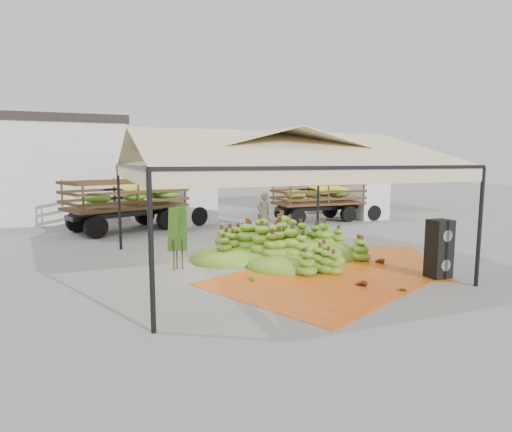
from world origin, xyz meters
name	(u,v)px	position (x,y,z in m)	size (l,w,h in m)	color
ground	(268,264)	(0.00, 0.00, 0.00)	(90.00, 90.00, 0.00)	slate
canopy_tent	(268,155)	(0.00, 0.00, 3.30)	(8.10, 8.10, 4.00)	black
building_tan	(329,177)	(10.00, 13.00, 2.07)	(6.30, 5.30, 4.10)	tan
tarp_left	(312,283)	(0.29, -2.24, 0.01)	(4.60, 4.38, 0.01)	orange
tarp_right	(359,260)	(2.93, -0.53, 0.01)	(4.45, 4.67, 0.01)	orange
banana_heap	(284,238)	(0.84, 0.69, 0.64)	(6.02, 4.94, 1.29)	#3E7F1A
hand_yellow_a	(402,288)	(1.92, -3.70, 0.09)	(0.41, 0.34, 0.19)	gold
hand_yellow_b	(322,270)	(0.99, -1.51, 0.11)	(0.48, 0.39, 0.22)	gold
hand_red_a	(360,283)	(1.23, -3.01, 0.10)	(0.45, 0.37, 0.21)	#592214
hand_red_b	(378,260)	(3.17, -1.17, 0.11)	(0.50, 0.41, 0.23)	#561813
hand_green	(248,276)	(-1.16, -1.38, 0.11)	(0.48, 0.39, 0.22)	#577B19
hanging_bunches	(310,178)	(1.14, -0.51, 2.62)	(3.24, 0.24, 0.20)	#5A7F1A
speaker_stack	(439,249)	(3.70, -3.03, 0.79)	(0.57, 0.50, 1.58)	black
banana_leaves	(182,272)	(-2.61, 0.13, 0.00)	(0.96, 1.36, 3.70)	#2A741F
vendor	(263,214)	(1.85, 4.82, 0.91)	(0.67, 0.44, 1.83)	gray
truck_left	(149,197)	(-2.34, 8.68, 1.46)	(7.27, 4.70, 2.37)	#453317
truck_right	(335,196)	(7.16, 7.73, 1.29)	(6.10, 2.18, 2.09)	#522F1B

